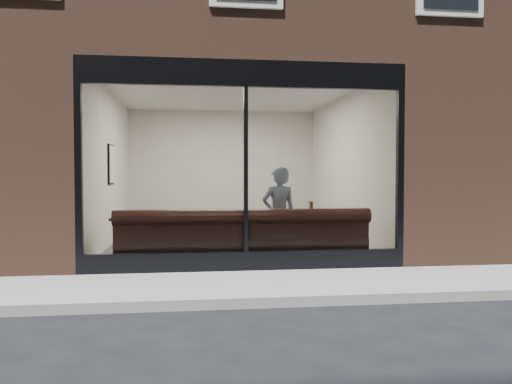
{
  "coord_description": "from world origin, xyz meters",
  "views": [
    {
      "loc": [
        -0.79,
        -5.48,
        1.47
      ],
      "look_at": [
        0.2,
        2.4,
        1.2
      ],
      "focal_mm": 35.0,
      "sensor_mm": 36.0,
      "label": 1
    }
  ],
  "objects": [
    {
      "name": "banquette",
      "position": [
        0.0,
        2.45,
        0.23
      ],
      "size": [
        4.0,
        0.55,
        0.45
      ],
      "primitive_type": "cube",
      "color": "#391914",
      "rests_on": "cafe_floor"
    },
    {
      "name": "cafe_table_left",
      "position": [
        -1.77,
        3.11,
        0.74
      ],
      "size": [
        0.78,
        0.78,
        0.04
      ],
      "primitive_type": "cube",
      "rotation": [
        0.0,
        0.0,
        -0.13
      ],
      "color": "#2F1E12",
      "rests_on": "cafe_floor"
    },
    {
      "name": "sidewalk_near",
      "position": [
        0.0,
        1.0,
        0.01
      ],
      "size": [
        40.0,
        2.0,
        0.01
      ],
      "primitive_type": "cube",
      "color": "gray",
      "rests_on": "ground"
    },
    {
      "name": "person",
      "position": [
        0.62,
        2.68,
        0.8
      ],
      "size": [
        0.64,
        0.47,
        1.6
      ],
      "primitive_type": "imported",
      "rotation": [
        0.0,
        0.0,
        3.29
      ],
      "color": "#A0BAD4",
      "rests_on": "cafe_floor"
    },
    {
      "name": "host_building_pier_right",
      "position": [
        3.75,
        8.0,
        1.6
      ],
      "size": [
        2.5,
        12.0,
        3.2
      ],
      "primitive_type": "cube",
      "color": "brown",
      "rests_on": "ground"
    },
    {
      "name": "cafe_ceiling",
      "position": [
        0.0,
        5.0,
        3.19
      ],
      "size": [
        6.0,
        6.0,
        0.0
      ],
      "primitive_type": "plane",
      "rotation": [
        3.14,
        0.0,
        0.0
      ],
      "color": "white",
      "rests_on": "host_building_upper"
    },
    {
      "name": "storefront_header",
      "position": [
        0.0,
        2.05,
        3.0
      ],
      "size": [
        5.0,
        0.1,
        0.4
      ],
      "primitive_type": "cube",
      "color": "black",
      "rests_on": "host_building_upper"
    },
    {
      "name": "storefront_glass",
      "position": [
        0.0,
        2.02,
        1.55
      ],
      "size": [
        4.8,
        0.0,
        4.8
      ],
      "primitive_type": "plane",
      "rotation": [
        1.57,
        0.0,
        0.0
      ],
      "color": "white",
      "rests_on": "storefront_kick"
    },
    {
      "name": "cafe_table_right",
      "position": [
        1.04,
        3.23,
        0.74
      ],
      "size": [
        0.72,
        0.72,
        0.04
      ],
      "primitive_type": "cube",
      "rotation": [
        0.0,
        0.0,
        0.2
      ],
      "color": "#2F1E12",
      "rests_on": "cafe_floor"
    },
    {
      "name": "cafe_wall_right",
      "position": [
        2.49,
        5.0,
        1.6
      ],
      "size": [
        0.0,
        6.0,
        6.0
      ],
      "primitive_type": "plane",
      "rotation": [
        1.57,
        0.0,
        -1.57
      ],
      "color": "silver",
      "rests_on": "ground"
    },
    {
      "name": "kerb_near",
      "position": [
        0.0,
        -0.05,
        0.06
      ],
      "size": [
        40.0,
        0.1,
        0.12
      ],
      "primitive_type": "cube",
      "color": "gray",
      "rests_on": "ground"
    },
    {
      "name": "cafe_chair_right",
      "position": [
        1.32,
        4.14,
        0.24
      ],
      "size": [
        0.41,
        0.41,
        0.04
      ],
      "primitive_type": "cube",
      "rotation": [
        0.0,
        0.0,
        3.02
      ],
      "color": "#2F1E12",
      "rests_on": "cafe_floor"
    },
    {
      "name": "wall_poster",
      "position": [
        -2.45,
        5.04,
        1.68
      ],
      "size": [
        0.02,
        0.57,
        0.76
      ],
      "primitive_type": "cube",
      "color": "white",
      "rests_on": "cafe_wall_left"
    },
    {
      "name": "cafe_floor",
      "position": [
        0.0,
        5.0,
        0.02
      ],
      "size": [
        6.0,
        6.0,
        0.0
      ],
      "primitive_type": "plane",
      "color": "#2D2D30",
      "rests_on": "ground"
    },
    {
      "name": "cafe_wall_left",
      "position": [
        -2.49,
        5.0,
        1.6
      ],
      "size": [
        0.0,
        6.0,
        6.0
      ],
      "primitive_type": "plane",
      "rotation": [
        1.57,
        0.0,
        1.57
      ],
      "color": "silver",
      "rests_on": "ground"
    },
    {
      "name": "host_building_backfill",
      "position": [
        0.0,
        11.0,
        1.6
      ],
      "size": [
        5.0,
        6.0,
        3.2
      ],
      "primitive_type": "cube",
      "color": "brown",
      "rests_on": "ground"
    },
    {
      "name": "storefront_mullion",
      "position": [
        0.0,
        2.05,
        1.55
      ],
      "size": [
        0.06,
        0.1,
        2.5
      ],
      "primitive_type": "cube",
      "color": "black",
      "rests_on": "storefront_kick"
    },
    {
      "name": "cafe_wall_back",
      "position": [
        0.0,
        7.99,
        1.6
      ],
      "size": [
        5.0,
        0.0,
        5.0
      ],
      "primitive_type": "plane",
      "rotation": [
        1.57,
        0.0,
        0.0
      ],
      "color": "silver",
      "rests_on": "ground"
    },
    {
      "name": "storefront_kick",
      "position": [
        0.0,
        2.05,
        0.15
      ],
      "size": [
        5.0,
        0.1,
        0.3
      ],
      "primitive_type": "cube",
      "color": "black",
      "rests_on": "ground"
    },
    {
      "name": "ground",
      "position": [
        0.0,
        0.0,
        0.0
      ],
      "size": [
        120.0,
        120.0,
        0.0
      ],
      "primitive_type": "plane",
      "color": "black",
      "rests_on": "ground"
    },
    {
      "name": "host_building_pier_left",
      "position": [
        -3.75,
        8.0,
        1.6
      ],
      "size": [
        2.5,
        12.0,
        3.2
      ],
      "primitive_type": "cube",
      "color": "brown",
      "rests_on": "ground"
    }
  ]
}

